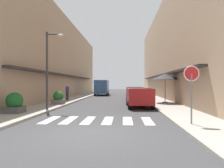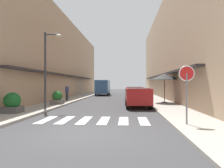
# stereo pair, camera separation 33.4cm
# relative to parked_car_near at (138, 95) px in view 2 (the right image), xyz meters

# --- Properties ---
(ground_plane) EXTENTS (94.94, 94.94, 0.00)m
(ground_plane) POSITION_rel_parked_car_near_xyz_m (-2.39, 8.95, -0.92)
(ground_plane) COLOR #38383A
(sidewalk_left) EXTENTS (2.39, 60.42, 0.12)m
(sidewalk_left) POSITION_rel_parked_car_near_xyz_m (-7.02, 8.95, -0.86)
(sidewalk_left) COLOR #9E998E
(sidewalk_left) RESTS_ON ground_plane
(sidewalk_right) EXTENTS (2.39, 60.42, 0.12)m
(sidewalk_right) POSITION_rel_parked_car_near_xyz_m (2.24, 8.95, -0.86)
(sidewalk_right) COLOR #9E998E
(sidewalk_right) RESTS_ON ground_plane
(building_row_left) EXTENTS (5.50, 40.84, 10.13)m
(building_row_left) POSITION_rel_parked_car_near_xyz_m (-10.71, 10.10, 4.14)
(building_row_left) COLOR tan
(building_row_left) RESTS_ON ground_plane
(building_row_right) EXTENTS (5.50, 40.84, 11.72)m
(building_row_right) POSITION_rel_parked_car_near_xyz_m (5.93, 10.10, 4.93)
(building_row_right) COLOR tan
(building_row_right) RESTS_ON ground_plane
(crosswalk) EXTENTS (5.20, 2.20, 0.01)m
(crosswalk) POSITION_rel_parked_car_near_xyz_m (-2.39, -5.80, -0.92)
(crosswalk) COLOR silver
(crosswalk) RESTS_ON ground_plane
(parked_car_near) EXTENTS (1.91, 4.16, 1.47)m
(parked_car_near) POSITION_rel_parked_car_near_xyz_m (0.00, 0.00, 0.00)
(parked_car_near) COLOR maroon
(parked_car_near) RESTS_ON ground_plane
(parked_car_mid) EXTENTS (1.81, 4.07, 1.47)m
(parked_car_mid) POSITION_rel_parked_car_near_xyz_m (-0.00, 6.23, -0.00)
(parked_car_mid) COLOR maroon
(parked_car_mid) RESTS_ON ground_plane
(delivery_van) EXTENTS (2.08, 5.43, 2.37)m
(delivery_van) POSITION_rel_parked_car_near_xyz_m (-4.63, 16.87, 0.48)
(delivery_van) COLOR #33598C
(delivery_van) RESTS_ON ground_plane
(round_street_sign) EXTENTS (0.65, 0.07, 2.41)m
(round_street_sign) POSITION_rel_parked_car_near_xyz_m (1.64, -7.05, 1.04)
(round_street_sign) COLOR slate
(round_street_sign) RESTS_ON sidewalk_right
(street_lamp) EXTENTS (1.19, 0.28, 5.13)m
(street_lamp) POSITION_rel_parked_car_near_xyz_m (-6.07, -2.26, 2.35)
(street_lamp) COLOR #38383D
(street_lamp) RESTS_ON sidewalk_left
(cafe_umbrella) EXTENTS (2.59, 2.59, 2.57)m
(cafe_umbrella) POSITION_rel_parked_car_near_xyz_m (2.51, 2.79, 1.49)
(cafe_umbrella) COLOR #262626
(cafe_umbrella) RESTS_ON sidewalk_right
(planter_corner) EXTENTS (0.95, 0.95, 1.17)m
(planter_corner) POSITION_rel_parked_car_near_xyz_m (-7.38, -4.30, -0.25)
(planter_corner) COLOR #4C4C4C
(planter_corner) RESTS_ON sidewalk_left
(planter_midblock) EXTENTS (0.93, 0.93, 1.08)m
(planter_midblock) POSITION_rel_parked_car_near_xyz_m (-6.53, 0.92, -0.31)
(planter_midblock) COLOR slate
(planter_midblock) RESTS_ON sidewalk_left
(pedestrian_walking_near) EXTENTS (0.34, 0.34, 1.60)m
(pedestrian_walking_near) POSITION_rel_parked_car_near_xyz_m (-6.78, 4.51, 0.04)
(pedestrian_walking_near) COLOR #282B33
(pedestrian_walking_near) RESTS_ON sidewalk_left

